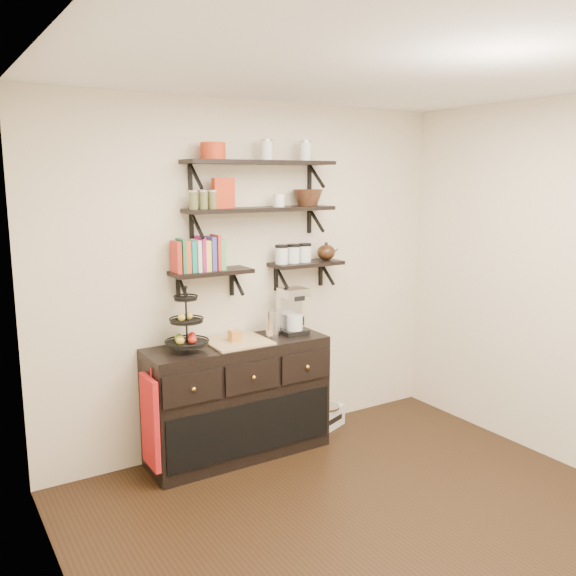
# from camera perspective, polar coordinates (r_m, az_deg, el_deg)

# --- Properties ---
(floor) EXTENTS (3.50, 3.50, 0.00)m
(floor) POSITION_cam_1_polar(r_m,az_deg,el_deg) (3.96, 10.11, -22.29)
(floor) COLOR black
(floor) RESTS_ON ground
(ceiling) EXTENTS (3.50, 3.50, 0.02)m
(ceiling) POSITION_cam_1_polar(r_m,az_deg,el_deg) (3.39, 11.65, 19.86)
(ceiling) COLOR white
(ceiling) RESTS_ON back_wall
(back_wall) EXTENTS (3.50, 0.02, 2.70)m
(back_wall) POSITION_cam_1_polar(r_m,az_deg,el_deg) (4.84, -3.26, 1.10)
(back_wall) COLOR beige
(back_wall) RESTS_ON ground
(left_wall) EXTENTS (0.02, 3.50, 2.70)m
(left_wall) POSITION_cam_1_polar(r_m,az_deg,el_deg) (2.63, -18.93, -7.47)
(left_wall) COLOR beige
(left_wall) RESTS_ON ground
(shelf_top) EXTENTS (1.20, 0.27, 0.23)m
(shelf_top) POSITION_cam_1_polar(r_m,az_deg,el_deg) (4.66, -2.59, 11.63)
(shelf_top) COLOR black
(shelf_top) RESTS_ON back_wall
(shelf_mid) EXTENTS (1.20, 0.27, 0.23)m
(shelf_mid) POSITION_cam_1_polar(r_m,az_deg,el_deg) (4.67, -2.55, 7.33)
(shelf_mid) COLOR black
(shelf_mid) RESTS_ON back_wall
(shelf_low_left) EXTENTS (0.60, 0.25, 0.23)m
(shelf_low_left) POSITION_cam_1_polar(r_m,az_deg,el_deg) (4.54, -7.22, 1.41)
(shelf_low_left) COLOR black
(shelf_low_left) RESTS_ON back_wall
(shelf_low_right) EXTENTS (0.60, 0.25, 0.23)m
(shelf_low_right) POSITION_cam_1_polar(r_m,az_deg,el_deg) (4.94, 1.67, 2.22)
(shelf_low_right) COLOR black
(shelf_low_right) RESTS_ON back_wall
(cookbooks) EXTENTS (0.36, 0.15, 0.26)m
(cookbooks) POSITION_cam_1_polar(r_m,az_deg,el_deg) (4.48, -8.28, 3.03)
(cookbooks) COLOR #AD2A22
(cookbooks) RESTS_ON shelf_low_left
(glass_canisters) EXTENTS (0.32, 0.10, 0.13)m
(glass_canisters) POSITION_cam_1_polar(r_m,az_deg,el_deg) (4.86, 0.51, 3.13)
(glass_canisters) COLOR silver
(glass_canisters) RESTS_ON shelf_low_right
(sideboard) EXTENTS (1.40, 0.50, 0.92)m
(sideboard) POSITION_cam_1_polar(r_m,az_deg,el_deg) (4.75, -4.69, -10.33)
(sideboard) COLOR black
(sideboard) RESTS_ON floor
(fruit_stand) EXTENTS (0.31, 0.31, 0.45)m
(fruit_stand) POSITION_cam_1_polar(r_m,az_deg,el_deg) (4.41, -9.44, -3.84)
(fruit_stand) COLOR black
(fruit_stand) RESTS_ON sideboard
(candle) EXTENTS (0.08, 0.08, 0.08)m
(candle) POSITION_cam_1_polar(r_m,az_deg,el_deg) (4.59, -5.02, -4.48)
(candle) COLOR #AF6E28
(candle) RESTS_ON sideboard
(coffee_maker) EXTENTS (0.20, 0.19, 0.37)m
(coffee_maker) POSITION_cam_1_polar(r_m,az_deg,el_deg) (4.83, 0.35, -2.22)
(coffee_maker) COLOR black
(coffee_maker) RESTS_ON sideboard
(thermal_carafe) EXTENTS (0.11, 0.11, 0.22)m
(thermal_carafe) POSITION_cam_1_polar(r_m,az_deg,el_deg) (4.70, -1.43, -3.39)
(thermal_carafe) COLOR silver
(thermal_carafe) RESTS_ON sideboard
(apron) EXTENTS (0.04, 0.28, 0.65)m
(apron) POSITION_cam_1_polar(r_m,az_deg,el_deg) (4.40, -12.77, -12.15)
(apron) COLOR #A11116
(apron) RESTS_ON sideboard
(radio) EXTENTS (0.37, 0.29, 0.20)m
(radio) POSITION_cam_1_polar(r_m,az_deg,el_deg) (5.36, 3.63, -11.92)
(radio) COLOR silver
(radio) RESTS_ON floor
(recipe_box) EXTENTS (0.16, 0.06, 0.22)m
(recipe_box) POSITION_cam_1_polar(r_m,az_deg,el_deg) (4.52, -6.07, 8.81)
(recipe_box) COLOR #B42F14
(recipe_box) RESTS_ON shelf_mid
(walnut_bowl) EXTENTS (0.24, 0.24, 0.13)m
(walnut_bowl) POSITION_cam_1_polar(r_m,az_deg,el_deg) (4.88, 1.87, 8.45)
(walnut_bowl) COLOR black
(walnut_bowl) RESTS_ON shelf_mid
(ramekins) EXTENTS (0.09, 0.09, 0.10)m
(ramekins) POSITION_cam_1_polar(r_m,az_deg,el_deg) (4.74, -0.87, 8.19)
(ramekins) COLOR white
(ramekins) RESTS_ON shelf_mid
(teapot) EXTENTS (0.21, 0.16, 0.15)m
(teapot) POSITION_cam_1_polar(r_m,az_deg,el_deg) (5.04, 3.59, 3.48)
(teapot) COLOR black
(teapot) RESTS_ON shelf_low_right
(red_pot) EXTENTS (0.18, 0.18, 0.12)m
(red_pot) POSITION_cam_1_polar(r_m,az_deg,el_deg) (4.49, -7.04, 12.61)
(red_pot) COLOR #B42F14
(red_pot) RESTS_ON shelf_top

